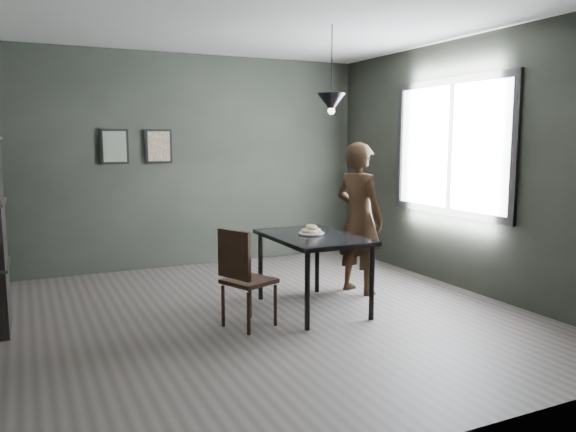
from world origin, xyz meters
name	(u,v)px	position (x,y,z in m)	size (l,w,h in m)	color
ground	(257,317)	(0.00, 0.00, 0.00)	(5.00, 5.00, 0.00)	#342F2D
back_wall	(185,161)	(0.00, 2.50, 1.40)	(5.00, 0.10, 2.80)	black
ceiling	(255,14)	(0.00, 0.00, 2.80)	(5.00, 5.00, 0.02)	silver
window_assembly	(450,147)	(2.47, 0.20, 1.60)	(0.04, 1.96, 1.56)	white
cafe_table	(313,243)	(0.60, 0.00, 0.67)	(0.80, 1.20, 0.75)	black
white_plate	(312,234)	(0.61, 0.05, 0.76)	(0.23, 0.23, 0.01)	silver
donut_pile	(312,230)	(0.61, 0.05, 0.79)	(0.20, 0.20, 0.09)	beige
woman	(359,218)	(1.35, 0.34, 0.83)	(0.61, 0.40, 1.66)	black
wood_chair	(242,272)	(-0.24, -0.25, 0.51)	(0.51, 0.51, 0.90)	black
pendant_lamp	(331,103)	(0.85, 0.10, 2.05)	(0.28, 0.28, 0.86)	black
framed_print_left	(115,147)	(-0.90, 2.47, 1.60)	(0.34, 0.04, 0.44)	black
framed_print_right	(159,146)	(-0.35, 2.47, 1.60)	(0.34, 0.04, 0.44)	black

